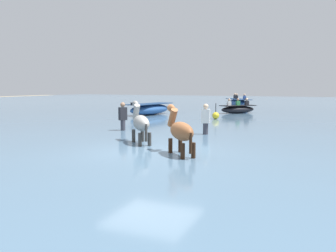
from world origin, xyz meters
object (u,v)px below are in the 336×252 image
Objects in this scene: horse_lead_chestnut at (181,133)px; boat_mid_outer at (238,109)px; horse_trailing_grey at (141,124)px; person_onlooker_left at (206,123)px; boat_mid_channel at (238,103)px; person_wading_close at (123,120)px; boat_far_offshore at (150,109)px; channel_buoy at (216,115)px.

horse_lead_chestnut is 0.71× the size of boat_mid_outer.
person_onlooker_left is (1.31, 2.88, -0.20)m from horse_trailing_grey.
horse_trailing_grey is 0.72× the size of boat_mid_outer.
boat_mid_outer is 10.87m from person_onlooker_left.
boat_mid_channel is at bearing 97.88° from person_onlooker_left.
horse_lead_chestnut is 21.97m from boat_mid_channel.
horse_lead_chestnut is 1.10× the size of person_wading_close.
boat_far_offshore is 6.11m from boat_mid_outer.
horse_lead_chestnut is at bearing -82.22° from person_onlooker_left.
boat_mid_outer is at bearing 88.85° from horse_trailing_grey.
person_onlooker_left is at bearing -50.47° from boat_far_offshore.
person_onlooker_left is 6.29m from channel_buoy.
horse_lead_chestnut is at bearing -59.98° from boat_far_offshore.
person_wading_close is at bearing -93.56° from boat_mid_channel.
horse_trailing_grey is 0.46× the size of boat_mid_channel.
boat_mid_channel reaches higher than person_onlooker_left.
horse_lead_chestnut reaches higher than boat_far_offshore.
person_wading_close is at bearing -109.36° from channel_buoy.
boat_mid_outer is at bearing 77.18° from person_wading_close.
boat_mid_outer is at bearing 95.47° from person_onlooker_left.
horse_lead_chestnut reaches higher than person_wading_close.
boat_far_offshore is at bearing 114.89° from horse_trailing_grey.
boat_mid_channel reaches higher than boat_far_offshore.
horse_lead_chestnut is at bearing -82.14° from boat_mid_channel.
horse_lead_chestnut is 2.24m from horse_trailing_grey.
horse_trailing_grey is at bearing -65.11° from boat_far_offshore.
person_onlooker_left is (-0.56, 4.11, -0.19)m from horse_lead_chestnut.
boat_far_offshore is at bearing -145.20° from boat_mid_outer.
channel_buoy is (1.14, -11.50, -0.17)m from boat_mid_channel.
boat_mid_channel is 2.43× the size of person_onlooker_left.
boat_mid_channel is at bearing 93.15° from horse_trailing_grey.
person_onlooker_left reaches higher than channel_buoy.
channel_buoy is (-1.31, 6.15, -0.22)m from person_onlooker_left.
boat_mid_channel is 11.56m from channel_buoy.
channel_buoy is (2.25, 6.40, -0.22)m from person_wading_close.
boat_mid_channel is 2.43× the size of person_wading_close.
boat_mid_channel is (-1.41, 6.83, 0.08)m from boat_mid_outer.
channel_buoy is at bearing -93.30° from boat_mid_outer.
boat_mid_outer is 4.67m from channel_buoy.
person_wading_close is at bearing -71.79° from boat_far_offshore.
channel_buoy is at bearing 89.97° from horse_trailing_grey.
boat_far_offshore is 7.98m from person_wading_close.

